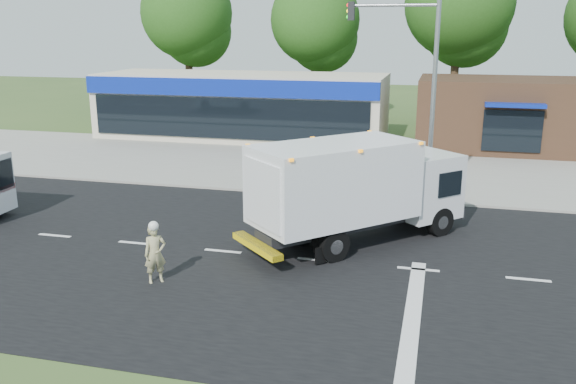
# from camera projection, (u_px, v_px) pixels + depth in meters

# --- Properties ---
(ground) EXTENTS (120.00, 120.00, 0.00)m
(ground) POSITION_uv_depth(u_px,v_px,m) (317.00, 260.00, 18.34)
(ground) COLOR #385123
(ground) RESTS_ON ground
(road_asphalt) EXTENTS (60.00, 14.00, 0.02)m
(road_asphalt) POSITION_uv_depth(u_px,v_px,m) (317.00, 260.00, 18.34)
(road_asphalt) COLOR black
(road_asphalt) RESTS_ON ground
(sidewalk) EXTENTS (60.00, 2.40, 0.12)m
(sidewalk) POSITION_uv_depth(u_px,v_px,m) (356.00, 190.00, 25.99)
(sidewalk) COLOR gray
(sidewalk) RESTS_ON ground
(parking_apron) EXTENTS (60.00, 9.00, 0.02)m
(parking_apron) POSITION_uv_depth(u_px,v_px,m) (372.00, 163.00, 31.43)
(parking_apron) COLOR gray
(parking_apron) RESTS_ON ground
(lane_markings) EXTENTS (55.20, 7.00, 0.01)m
(lane_markings) POSITION_uv_depth(u_px,v_px,m) (355.00, 282.00, 16.75)
(lane_markings) COLOR silver
(lane_markings) RESTS_ON road_asphalt
(ems_box_truck) EXTENTS (6.98, 7.09, 3.37)m
(ems_box_truck) POSITION_uv_depth(u_px,v_px,m) (355.00, 185.00, 19.38)
(ems_box_truck) COLOR black
(ems_box_truck) RESTS_ON ground
(emergency_worker) EXTENTS (0.72, 0.68, 1.76)m
(emergency_worker) POSITION_uv_depth(u_px,v_px,m) (155.00, 252.00, 16.55)
(emergency_worker) COLOR tan
(emergency_worker) RESTS_ON ground
(retail_strip_mall) EXTENTS (18.00, 6.20, 4.00)m
(retail_strip_mall) POSITION_uv_depth(u_px,v_px,m) (242.00, 105.00, 38.60)
(retail_strip_mall) COLOR beige
(retail_strip_mall) RESTS_ON ground
(brown_storefront) EXTENTS (10.00, 6.70, 4.00)m
(brown_storefront) POSITION_uv_depth(u_px,v_px,m) (508.00, 114.00, 34.84)
(brown_storefront) COLOR #382316
(brown_storefront) RESTS_ON ground
(traffic_signal_pole) EXTENTS (3.51, 0.25, 8.00)m
(traffic_signal_pole) POSITION_uv_depth(u_px,v_px,m) (417.00, 77.00, 23.60)
(traffic_signal_pole) COLOR gray
(traffic_signal_pole) RESTS_ON ground
(background_trees) EXTENTS (36.77, 7.39, 12.10)m
(background_trees) POSITION_uv_depth(u_px,v_px,m) (387.00, 19.00, 42.96)
(background_trees) COLOR #332114
(background_trees) RESTS_ON ground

